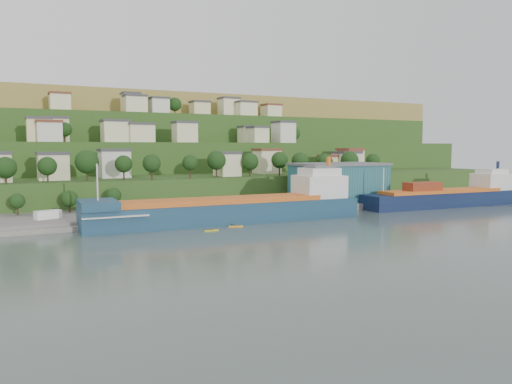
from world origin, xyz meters
TOP-DOWN VIEW (x-y plane):
  - ground at (0.00, 0.00)m, footprint 500.00×500.00m
  - quay at (20.00, 28.00)m, footprint 220.00×26.00m
  - pebble_beach at (-55.00, 22.00)m, footprint 40.00×18.00m
  - hillside at (0.02, 168.65)m, footprint 360.00×210.53m
  - cargo_ship_near at (-8.41, 10.23)m, footprint 76.43×14.47m
  - cargo_ship_far at (72.59, 10.16)m, footprint 63.64×14.14m
  - warehouse at (38.05, 27.33)m, footprint 31.09×19.15m
  - caravan at (-54.66, 24.66)m, footprint 6.82×4.46m
  - dinghy at (-42.43, 16.91)m, footprint 4.32×1.96m
  - kayak_orange at (-12.20, 2.41)m, footprint 3.70×1.70m
  - kayak_yellow at (-20.02, -0.54)m, footprint 3.66×0.67m

SIDE VIEW (x-z plane):
  - ground at x=0.00m, z-range 0.00..0.00m
  - quay at x=20.00m, z-range -2.00..2.00m
  - pebble_beach at x=-55.00m, z-range -1.20..1.20m
  - hillside at x=0.02m, z-range -47.91..48.09m
  - kayak_yellow at x=-20.02m, z-range -0.19..0.73m
  - kayak_orange at x=-12.20m, z-range -0.19..0.73m
  - dinghy at x=-42.43m, z-range 1.20..2.04m
  - caravan at x=-54.66m, z-range 1.20..4.15m
  - cargo_ship_far at x=72.59m, z-range -5.87..11.29m
  - cargo_ship_near at x=-8.41m, z-range -6.66..12.90m
  - warehouse at x=38.05m, z-range 2.03..14.83m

